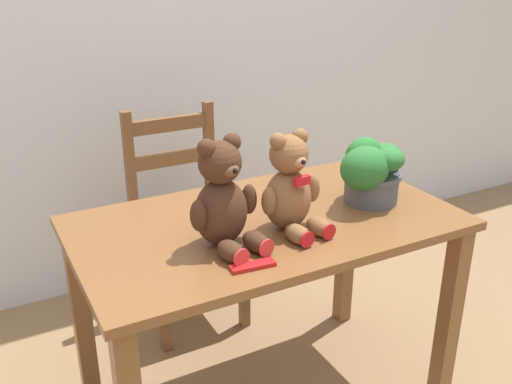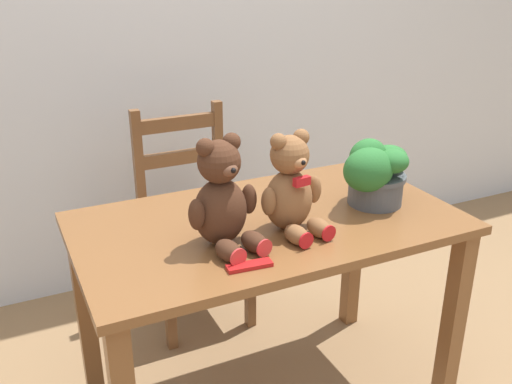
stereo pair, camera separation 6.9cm
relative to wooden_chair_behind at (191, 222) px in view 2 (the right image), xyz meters
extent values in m
cube|color=silver|center=(0.03, 0.44, 0.84)|extent=(8.00, 0.04, 2.60)
cube|color=brown|center=(0.03, -0.69, 0.28)|extent=(1.24, 0.71, 0.03)
cube|color=brown|center=(0.60, -0.99, -0.09)|extent=(0.06, 0.06, 0.73)
cube|color=brown|center=(-0.54, -0.39, -0.09)|extent=(0.06, 0.06, 0.73)
cube|color=brown|center=(0.60, -0.39, -0.09)|extent=(0.06, 0.06, 0.73)
cube|color=brown|center=(0.00, -0.05, -0.04)|extent=(0.41, 0.38, 0.03)
cube|color=brown|center=(0.18, -0.22, -0.25)|extent=(0.04, 0.04, 0.40)
cube|color=brown|center=(-0.18, -0.22, -0.25)|extent=(0.04, 0.04, 0.40)
cube|color=brown|center=(0.18, 0.12, 0.02)|extent=(0.04, 0.04, 0.96)
cube|color=brown|center=(-0.18, 0.12, 0.02)|extent=(0.04, 0.04, 0.96)
cube|color=brown|center=(0.00, 0.12, 0.42)|extent=(0.33, 0.03, 0.06)
cube|color=brown|center=(0.00, 0.12, 0.27)|extent=(0.33, 0.03, 0.06)
ellipsoid|color=#472819|center=(-0.17, -0.77, 0.40)|extent=(0.19, 0.17, 0.20)
sphere|color=#472819|center=(-0.17, -0.77, 0.55)|extent=(0.13, 0.13, 0.13)
sphere|color=#472819|center=(-0.12, -0.76, 0.61)|extent=(0.05, 0.05, 0.05)
sphere|color=#472819|center=(-0.21, -0.78, 0.61)|extent=(0.05, 0.05, 0.05)
ellipsoid|color=brown|center=(-0.16, -0.82, 0.55)|extent=(0.06, 0.06, 0.04)
sphere|color=black|center=(-0.15, -0.84, 0.55)|extent=(0.02, 0.02, 0.02)
ellipsoid|color=#472819|center=(-0.07, -0.77, 0.42)|extent=(0.06, 0.06, 0.09)
ellipsoid|color=#472819|center=(-0.25, -0.81, 0.42)|extent=(0.06, 0.06, 0.09)
ellipsoid|color=#472819|center=(-0.10, -0.87, 0.33)|extent=(0.08, 0.11, 0.06)
cylinder|color=red|center=(-0.09, -0.91, 0.33)|extent=(0.05, 0.02, 0.05)
ellipsoid|color=#472819|center=(-0.19, -0.88, 0.33)|extent=(0.08, 0.11, 0.06)
cylinder|color=red|center=(-0.18, -0.93, 0.33)|extent=(0.05, 0.02, 0.05)
ellipsoid|color=brown|center=(0.06, -0.77, 0.40)|extent=(0.17, 0.15, 0.19)
sphere|color=brown|center=(0.06, -0.77, 0.54)|extent=(0.12, 0.12, 0.12)
sphere|color=brown|center=(0.10, -0.77, 0.59)|extent=(0.05, 0.05, 0.05)
sphere|color=brown|center=(0.02, -0.78, 0.59)|extent=(0.05, 0.05, 0.05)
ellipsoid|color=#B2794C|center=(0.07, -0.82, 0.53)|extent=(0.06, 0.05, 0.04)
sphere|color=black|center=(0.07, -0.84, 0.54)|extent=(0.02, 0.02, 0.02)
ellipsoid|color=brown|center=(0.15, -0.78, 0.42)|extent=(0.05, 0.05, 0.09)
ellipsoid|color=brown|center=(-0.02, -0.80, 0.42)|extent=(0.05, 0.05, 0.09)
ellipsoid|color=brown|center=(0.12, -0.87, 0.33)|extent=(0.07, 0.10, 0.06)
cylinder|color=red|center=(0.12, -0.91, 0.33)|extent=(0.05, 0.01, 0.05)
ellipsoid|color=brown|center=(0.03, -0.88, 0.33)|extent=(0.07, 0.10, 0.06)
cylinder|color=red|center=(0.04, -0.92, 0.33)|extent=(0.05, 0.01, 0.05)
cube|color=red|center=(0.07, -0.84, 0.48)|extent=(0.06, 0.03, 0.03)
cylinder|color=#4C5156|center=(0.43, -0.73, 0.35)|extent=(0.19, 0.19, 0.11)
cylinder|color=#4C5156|center=(0.43, -0.73, 0.40)|extent=(0.20, 0.20, 0.02)
ellipsoid|color=#286B2D|center=(0.48, -0.71, 0.45)|extent=(0.14, 0.12, 0.09)
ellipsoid|color=#286B2D|center=(0.45, -0.68, 0.45)|extent=(0.11, 0.08, 0.09)
ellipsoid|color=#286B2D|center=(0.39, -0.72, 0.47)|extent=(0.14, 0.10, 0.12)
ellipsoid|color=#286B2D|center=(0.36, -0.77, 0.44)|extent=(0.18, 0.14, 0.15)
ellipsoid|color=#286B2D|center=(0.44, -0.79, 0.47)|extent=(0.11, 0.10, 0.08)
cube|color=red|center=(-0.15, -0.95, 0.31)|extent=(0.13, 0.05, 0.01)
camera|label=1|loc=(-0.79, -2.16, 1.09)|focal=40.00mm
camera|label=2|loc=(-0.73, -2.19, 1.09)|focal=40.00mm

